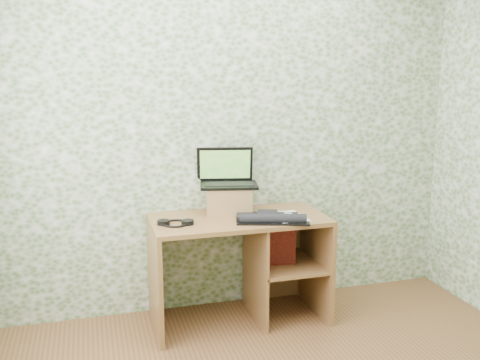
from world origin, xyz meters
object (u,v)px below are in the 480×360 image
object	(u,v)px
riser	(229,199)
notepad	(289,217)
laptop	(227,177)
keyboard	(270,218)
desk	(248,252)

from	to	relation	value
riser	notepad	bearing A→B (deg)	-36.94
laptop	keyboard	world-z (taller)	laptop
desk	notepad	distance (m)	0.40
desk	keyboard	size ratio (longest dim) A/B	2.48
laptop	notepad	distance (m)	0.53
keyboard	notepad	bearing A→B (deg)	30.02
laptop	keyboard	bearing A→B (deg)	-47.10
keyboard	notepad	distance (m)	0.15
laptop	riser	bearing A→B (deg)	-78.17
notepad	riser	bearing A→B (deg)	141.04
desk	riser	distance (m)	0.40
laptop	keyboard	distance (m)	0.46
keyboard	notepad	xyz separation A→B (m)	(0.15, 0.03, -0.02)
riser	keyboard	world-z (taller)	riser
desk	keyboard	xyz separation A→B (m)	(0.10, -0.18, 0.29)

